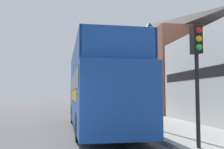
{
  "coord_description": "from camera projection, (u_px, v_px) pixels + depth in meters",
  "views": [
    {
      "loc": [
        1.36,
        -6.05,
        1.71
      ],
      "look_at": [
        3.46,
        6.38,
        2.67
      ],
      "focal_mm": 42.0,
      "sensor_mm": 36.0,
      "label": 1
    }
  ],
  "objects": [
    {
      "name": "ground_plane",
      "position": [
        54.0,
        111.0,
        26.24
      ],
      "size": [
        144.0,
        144.0,
        0.0
      ],
      "primitive_type": "plane",
      "color": "#4C4C4F"
    },
    {
      "name": "sidewalk",
      "position": [
        123.0,
        112.0,
        24.36
      ],
      "size": [
        3.59,
        108.0,
        0.14
      ],
      "color": "#999993",
      "rests_on": "ground_plane"
    },
    {
      "name": "brick_terrace_rear",
      "position": [
        150.0,
        66.0,
        31.83
      ],
      "size": [
        6.0,
        24.54,
        10.28
      ],
      "color": "#935642",
      "rests_on": "ground_plane"
    },
    {
      "name": "tour_bus",
      "position": [
        99.0,
        93.0,
        12.93
      ],
      "size": [
        2.69,
        10.35,
        3.9
      ],
      "rotation": [
        0.0,
        0.0,
        0.01
      ],
      "color": "#19479E",
      "rests_on": "ground_plane"
    },
    {
      "name": "parked_car_ahead_of_bus",
      "position": [
        95.0,
        106.0,
        20.92
      ],
      "size": [
        1.85,
        4.12,
        1.63
      ],
      "rotation": [
        0.0,
        0.0,
        -0.03
      ],
      "color": "#9E9EA3",
      "rests_on": "ground_plane"
    },
    {
      "name": "traffic_signal",
      "position": [
        197.0,
        58.0,
        7.88
      ],
      "size": [
        0.28,
        0.42,
        3.65
      ],
      "color": "black",
      "rests_on": "sidewalk"
    },
    {
      "name": "lamp_post_nearest",
      "position": [
        150.0,
        55.0,
        12.35
      ],
      "size": [
        0.35,
        0.35,
        4.98
      ],
      "color": "black",
      "rests_on": "sidewalk"
    },
    {
      "name": "lamp_post_second",
      "position": [
        116.0,
        70.0,
        21.51
      ],
      "size": [
        0.35,
        0.35,
        5.23
      ],
      "color": "black",
      "rests_on": "sidewalk"
    }
  ]
}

